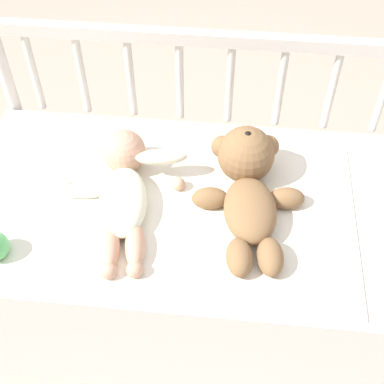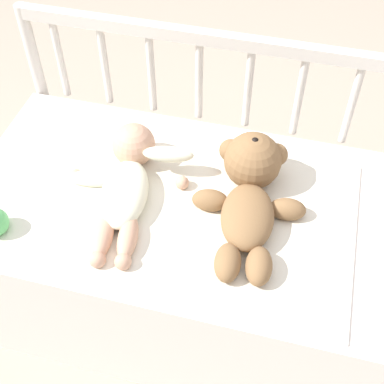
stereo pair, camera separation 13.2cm
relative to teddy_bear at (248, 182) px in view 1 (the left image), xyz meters
The scene contains 6 objects.
ground_plane 0.54m from the teddy_bear, 164.94° to the right, with size 12.00×12.00×0.00m, color tan.
crib_mattress 0.32m from the teddy_bear, 164.94° to the right, with size 1.20×0.63×0.46m.
crib_rail 0.33m from the teddy_bear, 114.38° to the left, with size 1.20×0.04×0.75m.
blanket 0.18m from the teddy_bear, 157.27° to the right, with size 0.86×0.54×0.01m.
teddy_bear is the anchor object (origin of this frame).
baby 0.32m from the teddy_bear, behind, with size 0.33×0.43×0.12m.
Camera 1 is at (0.09, -0.88, 1.51)m, focal length 50.00 mm.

